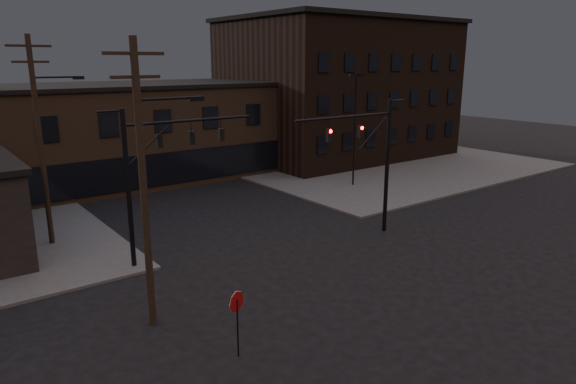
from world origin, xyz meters
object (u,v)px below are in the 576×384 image
Objects in this scene: traffic_signal_far at (152,168)px; parked_car_lot_b at (311,163)px; stop_sign at (237,309)px; traffic_signal_near at (374,154)px; car_crossing at (151,177)px; parked_car_lot_a at (329,157)px.

traffic_signal_far is 24.26m from parked_car_lot_b.
stop_sign is 31.20m from parked_car_lot_b.
stop_sign is (-1.28, -9.99, -3.17)m from traffic_signal_far.
traffic_signal_near is 15.17m from stop_sign.
stop_sign is at bearing -108.99° from car_crossing.
stop_sign is 34.60m from parked_car_lot_a.
traffic_signal_far reaches higher than parked_car_lot_b.
parked_car_lot_a is (11.80, 17.25, -4.03)m from traffic_signal_near.
traffic_signal_far is 1.64× the size of parked_car_lot_b.
traffic_signal_near is 3.23× the size of stop_sign.
traffic_signal_near is at bearing -76.90° from car_crossing.
traffic_signal_near is 1.64× the size of parked_car_lot_b.
traffic_signal_far is 1.81× the size of parked_car_lot_a.
traffic_signal_far reaches higher than parked_car_lot_a.
parked_car_lot_b reaches higher than car_crossing.
stop_sign is at bearing 157.01° from parked_car_lot_b.
traffic_signal_near is 18.40m from parked_car_lot_b.
parked_car_lot_b is at bearing 31.16° from traffic_signal_far.
traffic_signal_far is at bearing 163.83° from traffic_signal_near.
parked_car_lot_b is (8.38, 15.87, -4.07)m from traffic_signal_near.
parked_car_lot_a reaches higher than car_crossing.
parked_car_lot_a is at bearing 43.33° from stop_sign.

